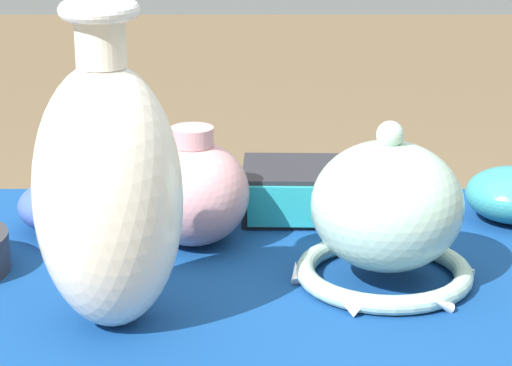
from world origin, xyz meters
name	(u,v)px	position (x,y,z in m)	size (l,w,h in m)	color
display_table	(237,349)	(0.00, -0.02, 0.68)	(1.08, 0.56, 0.79)	#38383D
vase_tall_bulbous	(109,191)	(-0.12, -0.16, 0.93)	(0.15, 0.15, 0.33)	white
vase_dome_bell	(387,217)	(0.17, -0.05, 0.86)	(0.21, 0.20, 0.19)	#A8CCB7
mosaic_tile_box	(293,190)	(0.07, 0.17, 0.82)	(0.14, 0.14, 0.07)	#232328
jar_round_rose	(194,192)	(-0.05, 0.07, 0.85)	(0.14, 0.14, 0.15)	#D19399
bowl_shallow_cobalt	(73,205)	(-0.21, 0.12, 0.82)	(0.14, 0.14, 0.07)	#3851A8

